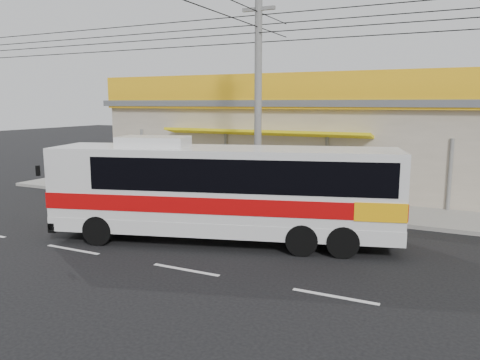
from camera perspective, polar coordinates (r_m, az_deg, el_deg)
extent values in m
plane|color=black|center=(14.75, -1.39, -7.87)|extent=(120.00, 120.00, 0.00)
cube|color=gray|center=(20.08, 6.42, -3.03)|extent=(30.00, 3.20, 0.15)
cube|color=#A49984|center=(25.08, 10.75, 4.03)|extent=(22.00, 8.00, 4.20)
cube|color=#55575C|center=(24.98, 10.91, 9.17)|extent=(22.60, 8.60, 0.30)
cube|color=yellow|center=(21.03, 8.02, 10.73)|extent=(22.00, 0.24, 1.60)
cube|color=red|center=(21.69, 2.87, 10.77)|extent=(9.00, 0.10, 1.20)
cube|color=#167D33|center=(20.00, 26.31, 9.94)|extent=(2.40, 0.10, 1.10)
cube|color=red|center=(25.25, -12.19, 10.38)|extent=(3.00, 0.10, 1.10)
cube|color=yellow|center=(21.59, 2.67, 5.73)|extent=(10.00, 1.20, 0.37)
cube|color=silver|center=(14.69, -2.06, -1.10)|extent=(10.95, 5.14, 2.60)
cube|color=#BD0809|center=(14.75, -2.05, -2.30)|extent=(11.00, 5.19, 0.49)
cube|color=#F0A60C|center=(14.56, 16.24, -2.82)|extent=(2.02, 2.61, 0.54)
cube|color=black|center=(14.48, 0.36, 1.09)|extent=(9.24, 4.68, 0.99)
cube|color=black|center=(16.51, -20.42, 0.90)|extent=(0.69, 1.93, 1.34)
cube|color=silver|center=(15.10, -10.48, 4.63)|extent=(2.41, 1.80, 0.32)
cylinder|color=black|center=(15.24, -16.90, -5.89)|extent=(0.97, 0.53, 0.93)
cylinder|color=black|center=(17.01, -13.89, -4.17)|extent=(0.97, 0.53, 0.93)
cylinder|color=black|center=(13.72, 12.43, -7.38)|extent=(0.97, 0.53, 0.93)
cylinder|color=black|center=(15.67, 12.07, -5.26)|extent=(0.97, 0.53, 0.93)
imported|color=#952A0A|center=(22.41, -1.36, -0.12)|extent=(2.07, 1.00, 1.05)
imported|color=black|center=(25.83, -21.72, 0.54)|extent=(1.89, 1.09, 1.10)
cylinder|color=slate|center=(18.25, 2.22, 9.31)|extent=(0.28, 0.28, 8.70)
cube|color=slate|center=(18.57, 2.29, 20.12)|extent=(1.31, 0.13, 0.13)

